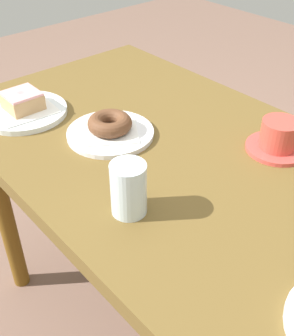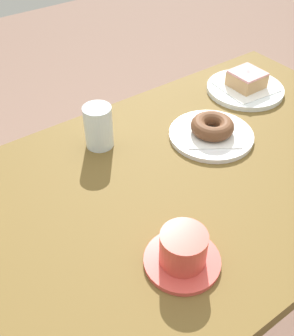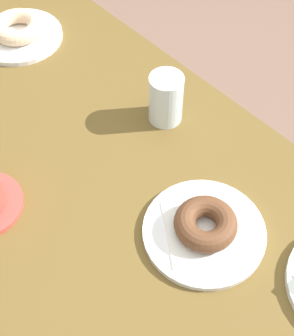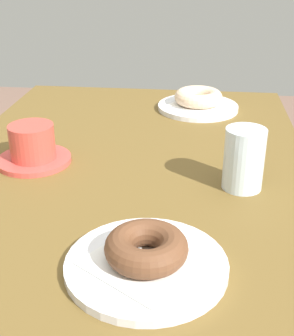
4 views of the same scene
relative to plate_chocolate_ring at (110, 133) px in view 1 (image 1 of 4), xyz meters
The scene contains 9 objects.
table 0.22m from the plate_chocolate_ring, 21.52° to the left, with size 1.25×0.68×0.71m.
plate_chocolate_ring is the anchor object (origin of this frame).
napkin_chocolate_ring 0.01m from the plate_chocolate_ring, ahead, with size 0.13×0.13×0.00m, color white.
donut_chocolate_ring 0.03m from the plate_chocolate_ring, ahead, with size 0.10×0.10×0.04m, color brown.
plate_glazed_square 0.25m from the plate_chocolate_ring, 155.14° to the right, with size 0.22×0.22×0.01m, color white.
napkin_glazed_square 0.25m from the plate_chocolate_ring, 155.14° to the right, with size 0.14×0.14×0.00m, color white.
donut_glazed_square 0.25m from the plate_chocolate_ring, 155.14° to the right, with size 0.08×0.08×0.04m.
water_glass 0.28m from the plate_chocolate_ring, 29.52° to the right, with size 0.07×0.07×0.10m, color silver.
coffee_cup 0.39m from the plate_chocolate_ring, 39.75° to the left, with size 0.14×0.14×0.07m.
Camera 1 is at (0.53, -0.57, 1.25)m, focal length 45.67 mm.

